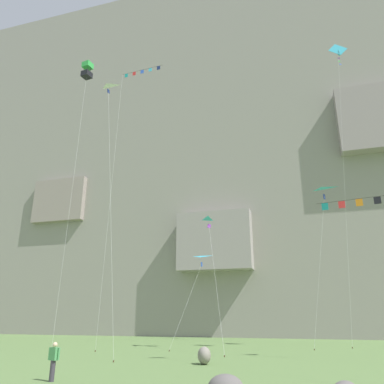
{
  "coord_description": "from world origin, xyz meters",
  "views": [
    {
      "loc": [
        11.76,
        -9.15,
        2.74
      ],
      "look_at": [
        2.73,
        21.34,
        13.25
      ],
      "focal_mm": 35.1,
      "sensor_mm": 36.0,
      "label": 1
    }
  ],
  "objects_px": {
    "kite_delta_mid_right": "(106,97)",
    "spectator_watching_right": "(53,360)",
    "boulder_near_cliff_base": "(204,355)",
    "kite_delta_high_right": "(213,228)",
    "kite_diamond_far_left": "(338,58)",
    "kite_box_high_center": "(87,71)",
    "kite_banner_front_field": "(362,207)",
    "kite_banner_upper_mid": "(136,97)",
    "kite_delta_far_right": "(200,264)",
    "kite_delta_upper_right": "(322,195)"
  },
  "relations": [
    {
      "from": "boulder_near_cliff_base",
      "to": "kite_delta_mid_right",
      "type": "bearing_deg",
      "value": 178.64
    },
    {
      "from": "kite_delta_mid_right",
      "to": "kite_diamond_far_left",
      "type": "xyz_separation_m",
      "value": [
        20.43,
        16.92,
        12.05
      ]
    },
    {
      "from": "kite_diamond_far_left",
      "to": "kite_delta_upper_right",
      "type": "xyz_separation_m",
      "value": [
        -3.81,
        -4.03,
        -18.02
      ]
    },
    {
      "from": "spectator_watching_right",
      "to": "kite_delta_upper_right",
      "type": "xyz_separation_m",
      "value": [
        13.35,
        20.89,
        12.97
      ]
    },
    {
      "from": "boulder_near_cliff_base",
      "to": "kite_delta_high_right",
      "type": "bearing_deg",
      "value": 99.31
    },
    {
      "from": "boulder_near_cliff_base",
      "to": "spectator_watching_right",
      "type": "bearing_deg",
      "value": -122.02
    },
    {
      "from": "boulder_near_cliff_base",
      "to": "kite_delta_upper_right",
      "type": "height_order",
      "value": "kite_delta_upper_right"
    },
    {
      "from": "kite_box_high_center",
      "to": "kite_banner_front_field",
      "type": "xyz_separation_m",
      "value": [
        24.78,
        -3.22,
        -18.27
      ]
    },
    {
      "from": "kite_box_high_center",
      "to": "kite_diamond_far_left",
      "type": "bearing_deg",
      "value": 22.04
    },
    {
      "from": "kite_diamond_far_left",
      "to": "kite_banner_front_field",
      "type": "height_order",
      "value": "kite_diamond_far_left"
    },
    {
      "from": "kite_delta_mid_right",
      "to": "kite_diamond_far_left",
      "type": "distance_m",
      "value": 29.14
    },
    {
      "from": "boulder_near_cliff_base",
      "to": "kite_delta_far_right",
      "type": "height_order",
      "value": "kite_delta_far_right"
    },
    {
      "from": "kite_banner_upper_mid",
      "to": "kite_banner_front_field",
      "type": "bearing_deg",
      "value": -10.6
    },
    {
      "from": "kite_delta_mid_right",
      "to": "spectator_watching_right",
      "type": "bearing_deg",
      "value": -67.73
    },
    {
      "from": "spectator_watching_right",
      "to": "kite_delta_far_right",
      "type": "distance_m",
      "value": 18.84
    },
    {
      "from": "kite_delta_high_right",
      "to": "kite_box_high_center",
      "type": "bearing_deg",
      "value": -164.58
    },
    {
      "from": "kite_diamond_far_left",
      "to": "kite_banner_upper_mid",
      "type": "relative_size",
      "value": 1.26
    },
    {
      "from": "spectator_watching_right",
      "to": "kite_banner_front_field",
      "type": "xyz_separation_m",
      "value": [
        15.18,
        10.88,
        8.82
      ]
    },
    {
      "from": "kite_diamond_far_left",
      "to": "boulder_near_cliff_base",
      "type": "bearing_deg",
      "value": -125.65
    },
    {
      "from": "kite_delta_far_right",
      "to": "kite_delta_upper_right",
      "type": "bearing_deg",
      "value": 16.01
    },
    {
      "from": "spectator_watching_right",
      "to": "kite_delta_high_right",
      "type": "bearing_deg",
      "value": 79.51
    },
    {
      "from": "kite_box_high_center",
      "to": "kite_delta_high_right",
      "type": "bearing_deg",
      "value": 15.42
    },
    {
      "from": "kite_banner_upper_mid",
      "to": "kite_delta_far_right",
      "type": "bearing_deg",
      "value": 29.34
    },
    {
      "from": "kite_delta_far_right",
      "to": "kite_banner_front_field",
      "type": "bearing_deg",
      "value": -27.05
    },
    {
      "from": "boulder_near_cliff_base",
      "to": "kite_diamond_far_left",
      "type": "xyz_separation_m",
      "value": [
        12.28,
        17.12,
        31.36
      ]
    },
    {
      "from": "kite_diamond_far_left",
      "to": "kite_banner_front_field",
      "type": "bearing_deg",
      "value": -98.01
    },
    {
      "from": "boulder_near_cliff_base",
      "to": "kite_banner_upper_mid",
      "type": "height_order",
      "value": "kite_banner_upper_mid"
    },
    {
      "from": "kite_delta_upper_right",
      "to": "kite_banner_upper_mid",
      "type": "distance_m",
      "value": 20.83
    },
    {
      "from": "spectator_watching_right",
      "to": "kite_diamond_far_left",
      "type": "bearing_deg",
      "value": 55.46
    },
    {
      "from": "boulder_near_cliff_base",
      "to": "kite_delta_mid_right",
      "type": "xyz_separation_m",
      "value": [
        -8.16,
        0.19,
        19.31
      ]
    },
    {
      "from": "spectator_watching_right",
      "to": "kite_banner_front_field",
      "type": "height_order",
      "value": "kite_banner_front_field"
    },
    {
      "from": "kite_delta_high_right",
      "to": "kite_banner_upper_mid",
      "type": "xyz_separation_m",
      "value": [
        -7.01,
        -3.23,
        13.33
      ]
    },
    {
      "from": "kite_box_high_center",
      "to": "kite_banner_upper_mid",
      "type": "bearing_deg",
      "value": 3.17
    },
    {
      "from": "kite_delta_upper_right",
      "to": "spectator_watching_right",
      "type": "bearing_deg",
      "value": -122.58
    },
    {
      "from": "kite_delta_high_right",
      "to": "kite_delta_mid_right",
      "type": "bearing_deg",
      "value": -124.16
    },
    {
      "from": "kite_delta_far_right",
      "to": "kite_box_high_center",
      "type": "bearing_deg",
      "value": -163.02
    },
    {
      "from": "kite_delta_far_right",
      "to": "boulder_near_cliff_base",
      "type": "bearing_deg",
      "value": -73.46
    },
    {
      "from": "kite_box_high_center",
      "to": "kite_delta_high_right",
      "type": "relative_size",
      "value": 2.65
    },
    {
      "from": "spectator_watching_right",
      "to": "kite_delta_mid_right",
      "type": "xyz_separation_m",
      "value": [
        -3.28,
        8.0,
        18.93
      ]
    },
    {
      "from": "spectator_watching_right",
      "to": "kite_delta_upper_right",
      "type": "distance_m",
      "value": 27.98
    },
    {
      "from": "kite_delta_mid_right",
      "to": "kite_banner_upper_mid",
      "type": "bearing_deg",
      "value": 94.16
    },
    {
      "from": "kite_delta_upper_right",
      "to": "kite_delta_high_right",
      "type": "height_order",
      "value": "kite_delta_upper_right"
    },
    {
      "from": "spectator_watching_right",
      "to": "kite_box_high_center",
      "type": "relative_size",
      "value": 0.06
    },
    {
      "from": "kite_delta_high_right",
      "to": "kite_banner_upper_mid",
      "type": "height_order",
      "value": "kite_banner_upper_mid"
    },
    {
      "from": "kite_delta_far_right",
      "to": "kite_delta_upper_right",
      "type": "height_order",
      "value": "kite_delta_upper_right"
    },
    {
      "from": "boulder_near_cliff_base",
      "to": "kite_delta_high_right",
      "type": "distance_m",
      "value": 14.11
    },
    {
      "from": "kite_box_high_center",
      "to": "kite_delta_high_right",
      "type": "distance_m",
      "value": 21.99
    },
    {
      "from": "kite_delta_high_right",
      "to": "kite_banner_upper_mid",
      "type": "relative_size",
      "value": 0.4
    },
    {
      "from": "kite_diamond_far_left",
      "to": "kite_delta_mid_right",
      "type": "bearing_deg",
      "value": -140.36
    },
    {
      "from": "kite_diamond_far_left",
      "to": "kite_delta_high_right",
      "type": "distance_m",
      "value": 26.51
    }
  ]
}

